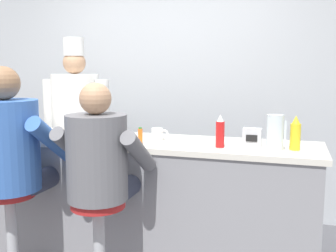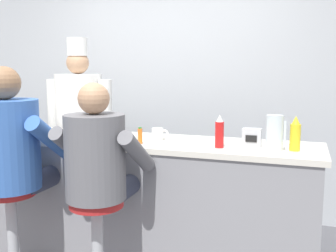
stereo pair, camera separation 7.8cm
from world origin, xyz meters
TOP-DOWN VIEW (x-y plane):
  - wall_back at (0.00, 1.60)m, footprint 10.00×0.06m
  - diner_counter at (0.00, 0.32)m, footprint 3.16×0.64m
  - ketchup_bottle_red at (0.87, 0.20)m, footprint 0.06×0.06m
  - mustard_bottle_yellow at (1.37, 0.26)m, footprint 0.07×0.07m
  - hot_sauce_bottle_orange at (0.30, 0.15)m, footprint 0.03×0.03m
  - water_pitcher_clear at (1.24, 0.24)m, footprint 0.13×0.11m
  - breakfast_plate at (0.06, 0.24)m, footprint 0.24×0.24m
  - cereal_bowl at (-0.86, 0.37)m, footprint 0.13×0.13m
  - coffee_mug_white at (0.37, 0.34)m, footprint 0.13×0.09m
  - coffee_mug_blue at (-0.57, 0.08)m, footprint 0.14×0.09m
  - cup_stack_steel at (-0.21, 0.42)m, footprint 0.10×0.10m
  - napkin_dispenser_chrome at (1.08, 0.29)m, footprint 0.13×0.08m
  - diner_seated_blue at (-0.49, -0.27)m, footprint 0.66×0.65m
  - diner_seated_grey at (0.19, -0.28)m, footprint 0.58×0.57m
  - cook_in_whites_near at (-0.70, 0.95)m, footprint 0.72×0.46m

SIDE VIEW (x-z plane):
  - diner_counter at x=0.00m, z-range 0.00..1.00m
  - diner_seated_grey at x=0.19m, z-range 0.20..1.66m
  - diner_seated_blue at x=-0.49m, z-range 0.20..1.76m
  - breakfast_plate at x=0.06m, z-range 0.99..1.03m
  - cook_in_whites_near at x=-0.70m, z-range 0.09..1.93m
  - cereal_bowl at x=-0.86m, z-range 1.00..1.05m
  - coffee_mug_white at x=0.37m, z-range 1.00..1.09m
  - coffee_mug_blue at x=-0.57m, z-range 1.00..1.09m
  - hot_sauce_bottle_orange at x=0.30m, z-range 0.99..1.12m
  - napkin_dispenser_chrome at x=1.08m, z-range 1.00..1.13m
  - ketchup_bottle_red at x=0.87m, z-range 0.99..1.22m
  - mustard_bottle_yellow at x=1.37m, z-range 0.99..1.22m
  - water_pitcher_clear at x=1.24m, z-range 1.00..1.23m
  - cup_stack_steel at x=-0.21m, z-range 1.00..1.31m
  - wall_back at x=0.00m, z-range 0.00..2.70m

